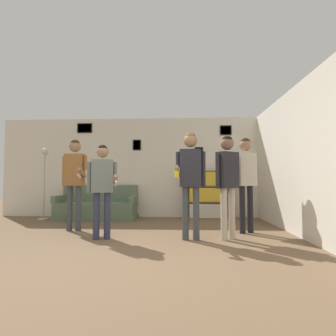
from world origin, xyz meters
name	(u,v)px	position (x,y,z in m)	size (l,w,h in m)	color
ground_plane	(109,264)	(0.00, 0.00, 0.00)	(20.00, 20.00, 0.00)	brown
wall_back	(149,167)	(0.00, 4.00, 1.36)	(8.23, 0.08, 2.70)	silver
wall_right	(289,162)	(2.95, 1.99, 1.35)	(0.06, 6.37, 2.70)	silver
couch	(97,208)	(-1.31, 3.58, 0.29)	(2.06, 0.80, 0.86)	#5B7056
bookshelf	(208,195)	(1.57, 3.78, 0.62)	(1.17, 0.30, 1.25)	brown
floor_lamp	(45,174)	(-2.62, 3.38, 1.16)	(0.28, 0.28, 1.82)	#ADA89E
person_player_foreground_left	(74,174)	(-1.25, 1.97, 1.13)	(0.50, 0.49, 1.81)	#3D4247
person_player_foreground_center	(102,181)	(-0.48, 1.26, 0.98)	(0.56, 0.41, 1.61)	#2D334C
person_watcher_holding_cup	(191,172)	(1.03, 1.28, 1.13)	(0.52, 0.44, 1.81)	#3D4247
person_spectator_near_bookshelf	(228,175)	(1.65, 1.35, 1.09)	(0.43, 0.37, 1.76)	#B7AD99
person_spectator_far_right	(246,173)	(2.10, 1.92, 1.13)	(0.47, 0.33, 1.81)	black
bottle_on_floor	(67,218)	(-1.79, 2.90, 0.11)	(0.07, 0.07, 0.27)	black
drinking_cup	(202,169)	(1.41, 3.78, 1.30)	(0.08, 0.08, 0.11)	white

